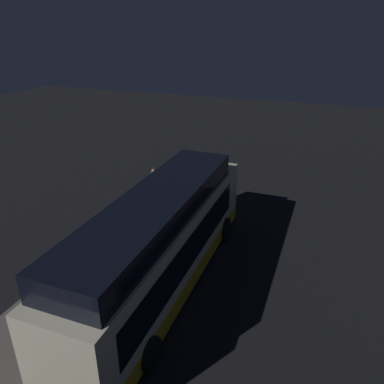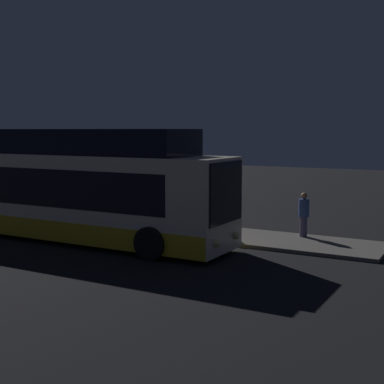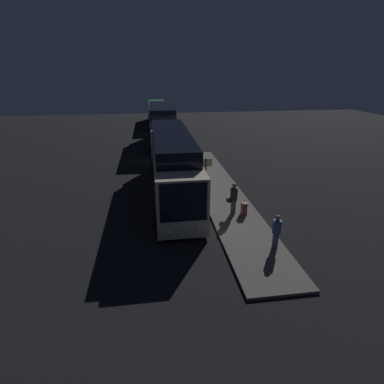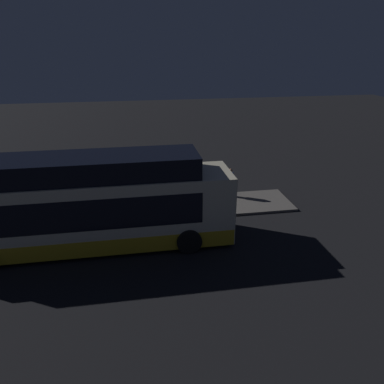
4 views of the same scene
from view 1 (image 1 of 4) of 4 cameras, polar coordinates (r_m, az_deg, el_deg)
The scene contains 7 objects.
ground at distance 15.37m, azimuth -4.25°, elevation -13.05°, with size 80.00×80.00×0.00m, color black.
platform at distance 16.61m, azimuth -13.77°, elevation -10.34°, with size 20.00×2.75×0.12m.
bus_lead at distance 14.05m, azimuth -4.51°, elevation -8.12°, with size 12.22×2.74×3.97m.
passenger_boarding at distance 21.86m, azimuth -5.84°, elevation 1.71°, with size 0.53×0.53×1.59m.
passenger_waiting at distance 18.51m, azimuth -8.02°, elevation -2.31°, with size 0.48×0.63×1.81m.
suitcase at distance 19.19m, azimuth -9.25°, elevation -3.52°, with size 0.34×0.28×0.93m.
sign_post at distance 15.29m, azimuth -11.10°, elevation -6.40°, with size 0.10×0.83×2.28m.
Camera 1 is at (-11.00, -5.39, 9.27)m, focal length 35.00 mm.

